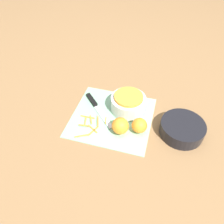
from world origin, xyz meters
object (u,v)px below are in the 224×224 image
bowl_dark (182,129)px  knife (95,104)px  bowl_speckled (128,102)px  orange_right (120,126)px  orange_left (139,125)px

bowl_dark → knife: size_ratio=0.98×
bowl_speckled → knife: bearing=-83.2°
orange_right → knife: bearing=-128.6°
knife → bowl_speckled: bearing=52.0°
orange_left → orange_right: bearing=-70.6°
knife → orange_left: bearing=22.2°
bowl_speckled → bowl_dark: size_ratio=0.87×
orange_left → orange_right: size_ratio=0.90×
bowl_speckled → orange_right: size_ratio=2.21×
knife → orange_left: (0.10, 0.25, 0.03)m
bowl_speckled → orange_right: (0.15, -0.00, -0.00)m
bowl_speckled → orange_right: bearing=-0.4°
orange_left → bowl_speckled: bearing=-147.6°
orange_left → orange_right: (0.03, -0.08, 0.00)m
bowl_speckled → orange_right: bowl_speckled is taller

